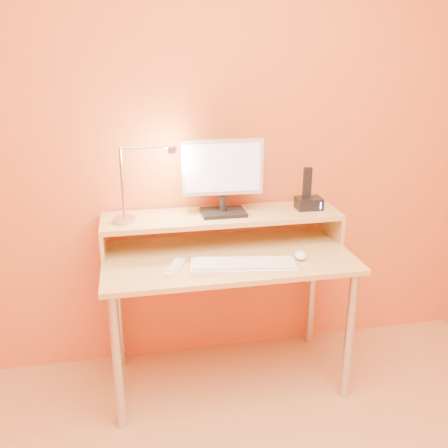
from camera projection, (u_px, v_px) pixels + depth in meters
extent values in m
cube|color=orange|center=(216.00, 135.00, 2.47)|extent=(3.00, 0.04, 2.50)
cylinder|color=silver|center=(118.00, 363.00, 2.15)|extent=(0.04, 0.04, 0.69)
cylinder|color=silver|center=(349.00, 337.00, 2.35)|extent=(0.04, 0.04, 0.69)
cylinder|color=silver|center=(118.00, 308.00, 2.61)|extent=(0.04, 0.04, 0.69)
cylinder|color=silver|center=(312.00, 290.00, 2.81)|extent=(0.04, 0.04, 0.69)
cube|color=tan|center=(228.00, 257.00, 2.36)|extent=(1.20, 0.60, 0.02)
cube|color=tan|center=(103.00, 239.00, 2.36)|extent=(0.02, 0.30, 0.14)
cube|color=tan|center=(331.00, 224.00, 2.58)|extent=(0.02, 0.30, 0.14)
cube|color=tan|center=(222.00, 216.00, 2.44)|extent=(1.20, 0.30, 0.02)
cube|color=black|center=(223.00, 212.00, 2.44)|extent=(0.22, 0.16, 0.02)
cylinder|color=black|center=(223.00, 204.00, 2.42)|extent=(0.04, 0.04, 0.07)
cube|color=silver|center=(223.00, 167.00, 2.37)|extent=(0.40, 0.05, 0.27)
cube|color=black|center=(222.00, 166.00, 2.39)|extent=(0.36, 0.03, 0.23)
cube|color=silver|center=(223.00, 168.00, 2.35)|extent=(0.36, 0.02, 0.24)
cylinder|color=silver|center=(125.00, 220.00, 2.32)|extent=(0.10, 0.10, 0.02)
cylinder|color=silver|center=(122.00, 184.00, 2.26)|extent=(0.01, 0.01, 0.33)
cylinder|color=silver|center=(146.00, 148.00, 2.23)|extent=(0.24, 0.01, 0.01)
cylinder|color=silver|center=(173.00, 150.00, 2.25)|extent=(0.04, 0.04, 0.03)
cylinder|color=#FFEAC6|center=(173.00, 153.00, 2.26)|extent=(0.03, 0.03, 0.00)
cube|color=black|center=(309.00, 203.00, 2.51)|extent=(0.13, 0.10, 0.06)
cube|color=black|center=(307.00, 183.00, 2.47)|extent=(0.04, 0.03, 0.16)
cube|color=#338CF8|center=(321.00, 206.00, 2.47)|extent=(0.01, 0.00, 0.04)
cube|color=white|center=(243.00, 266.00, 2.20)|extent=(0.50, 0.23, 0.02)
ellipsoid|color=white|center=(300.00, 255.00, 2.31)|extent=(0.08, 0.11, 0.03)
cube|color=white|center=(175.00, 267.00, 2.20)|extent=(0.12, 0.19, 0.02)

